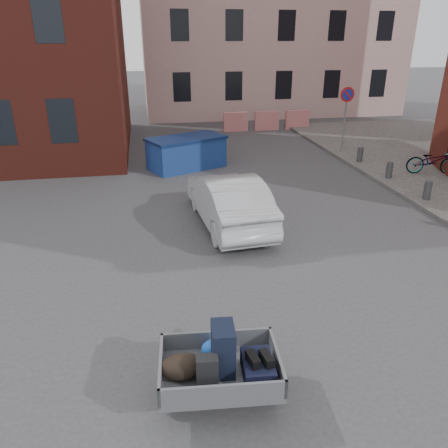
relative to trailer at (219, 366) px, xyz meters
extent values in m
plane|color=#38383A|center=(1.52, 3.22, -0.61)|extent=(120.00, 120.00, 0.00)
cylinder|color=gray|center=(7.52, 12.72, 0.81)|extent=(0.07, 0.07, 2.60)
cylinder|color=red|center=(7.52, 12.70, 1.86)|extent=(0.60, 0.03, 0.60)
cylinder|color=navy|center=(7.52, 12.68, 1.86)|extent=(0.44, 0.03, 0.44)
cylinder|color=#3A3A3D|center=(7.52, 6.62, -0.21)|extent=(0.22, 0.22, 0.55)
cylinder|color=#3A3A3D|center=(7.52, 8.82, -0.21)|extent=(0.22, 0.22, 0.55)
cylinder|color=#3A3A3D|center=(7.52, 11.02, -0.21)|extent=(0.22, 0.22, 0.55)
cube|color=red|center=(4.02, 18.22, -0.11)|extent=(1.30, 0.18, 1.00)
cube|color=red|center=(5.72, 18.22, -0.11)|extent=(1.30, 0.18, 1.00)
cube|color=red|center=(7.42, 18.22, -0.11)|extent=(1.30, 0.18, 1.00)
cylinder|color=black|center=(-0.71, 0.06, -0.39)|extent=(0.14, 0.45, 0.44)
cylinder|color=black|center=(0.73, -0.06, -0.39)|extent=(0.14, 0.45, 0.44)
cube|color=slate|center=(0.01, 0.00, -0.15)|extent=(1.69, 1.23, 0.08)
cube|color=slate|center=(-0.77, 0.07, 0.03)|extent=(0.13, 1.10, 0.28)
cube|color=slate|center=(0.79, -0.07, 0.03)|extent=(0.13, 1.10, 0.28)
cube|color=slate|center=(0.06, 0.53, 0.03)|extent=(1.60, 0.18, 0.28)
cube|color=slate|center=(-0.03, -0.53, 0.03)|extent=(1.60, 0.18, 0.28)
cube|color=slate|center=(0.09, 0.90, -0.21)|extent=(0.14, 0.70, 0.06)
cube|color=black|center=(0.07, 0.05, 0.24)|extent=(0.34, 0.47, 0.70)
cube|color=black|center=(0.50, -0.14, 0.02)|extent=(0.45, 0.63, 0.25)
ellipsoid|color=black|center=(-0.49, -0.01, 0.07)|extent=(0.63, 0.41, 0.36)
cube|color=black|center=(-0.19, -0.23, 0.13)|extent=(0.29, 0.20, 0.48)
ellipsoid|color=blue|center=(-0.01, 0.35, 0.01)|extent=(0.38, 0.33, 0.24)
cube|color=black|center=(0.42, -0.19, 0.21)|extent=(0.16, 0.29, 0.13)
cube|color=black|center=(0.60, -0.20, 0.21)|extent=(0.16, 0.29, 0.13)
cube|color=navy|center=(0.76, 11.71, -0.06)|extent=(3.08, 2.40, 1.10)
cube|color=navy|center=(0.76, 11.71, 0.54)|extent=(3.20, 2.52, 0.09)
imported|color=#B4B7BC|center=(1.30, 6.10, 0.08)|extent=(1.81, 4.28, 1.38)
imported|color=black|center=(9.25, 9.00, -0.02)|extent=(1.89, 1.07, 0.94)
camera|label=1|loc=(-0.76, -4.54, 4.07)|focal=35.00mm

